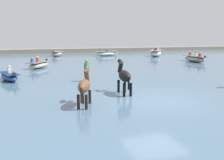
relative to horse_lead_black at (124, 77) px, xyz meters
name	(u,v)px	position (x,y,z in m)	size (l,w,h in m)	color
ground_plane	(155,106)	(0.91, -1.42, -1.12)	(120.00, 120.00, 0.00)	#756B56
water_surface	(96,72)	(0.91, 8.58, -0.98)	(90.00, 90.00, 0.29)	slate
horse_lead_black	(124,77)	(0.00, 0.00, 0.00)	(0.55, 1.74, 1.90)	black
horse_trailing_bay	(84,87)	(-2.25, -1.48, -0.06)	(0.90, 1.63, 1.80)	brown
boat_distant_east	(107,53)	(6.20, 22.73, -0.51)	(3.57, 1.63, 1.11)	silver
boat_near_port	(57,54)	(-0.42, 24.42, -0.52)	(2.26, 3.12, 0.77)	#B2AD9E
boat_mid_outer	(39,65)	(-3.39, 11.53, -0.55)	(2.31, 2.82, 1.03)	#B2AD9E
boat_mid_channel	(156,53)	(12.37, 20.05, -0.43)	(3.27, 3.70, 1.27)	silver
boat_far_inshore	(195,59)	(12.75, 11.95, -0.51)	(1.10, 3.33, 1.10)	#B2AD9E
boat_near_starboard	(9,77)	(-5.45, 5.76, -0.59)	(1.48, 2.54, 0.95)	#28518E
person_onlooker_left	(87,72)	(-0.92, 3.92, -0.26)	(0.36, 0.37, 1.63)	#383842
far_shoreline	(60,51)	(0.91, 31.76, -0.66)	(80.00, 2.40, 0.93)	gray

